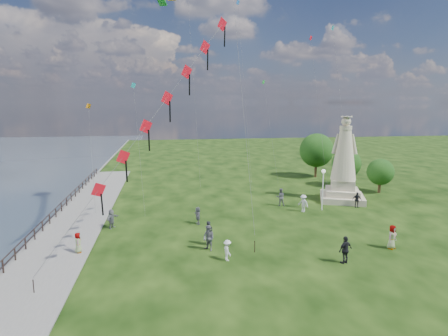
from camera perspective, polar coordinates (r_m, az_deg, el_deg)
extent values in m
cube|color=slate|center=(35.91, -26.14, -9.12)|extent=(0.30, 160.00, 0.60)
cube|color=slate|center=(33.33, -23.02, -9.88)|extent=(5.00, 60.00, 0.10)
cylinder|color=black|center=(28.55, -30.63, -12.87)|extent=(0.11, 0.11, 1.00)
cylinder|color=black|center=(30.28, -29.23, -11.46)|extent=(0.11, 0.11, 1.00)
cylinder|color=black|center=(32.04, -28.00, -10.20)|extent=(0.11, 0.11, 1.00)
cylinder|color=black|center=(33.83, -26.90, -9.07)|extent=(0.11, 0.11, 1.00)
cylinder|color=black|center=(35.64, -25.92, -8.06)|extent=(0.11, 0.11, 1.00)
cylinder|color=black|center=(37.47, -25.04, -7.13)|extent=(0.11, 0.11, 1.00)
cylinder|color=black|center=(39.31, -24.25, -6.30)|extent=(0.11, 0.11, 1.00)
cylinder|color=black|center=(41.17, -23.52, -5.53)|extent=(0.11, 0.11, 1.00)
cylinder|color=black|center=(43.05, -22.87, -4.84)|extent=(0.11, 0.11, 1.00)
cylinder|color=black|center=(44.93, -22.27, -4.20)|extent=(0.11, 0.11, 1.00)
cylinder|color=black|center=(46.82, -21.71, -3.61)|extent=(0.11, 0.11, 1.00)
cylinder|color=black|center=(48.72, -21.21, -3.07)|extent=(0.11, 0.11, 1.00)
cylinder|color=black|center=(50.63, -20.74, -2.56)|extent=(0.11, 0.11, 1.00)
cylinder|color=black|center=(52.55, -20.30, -2.10)|extent=(0.11, 0.11, 1.00)
cylinder|color=black|center=(54.47, -19.90, -1.67)|extent=(0.11, 0.11, 1.00)
cylinder|color=black|center=(56.40, -19.52, -1.26)|extent=(0.11, 0.11, 1.00)
cylinder|color=black|center=(58.33, -19.17, -0.89)|extent=(0.11, 0.11, 1.00)
cylinder|color=black|center=(60.27, -18.84, -0.53)|extent=(0.11, 0.11, 1.00)
cube|color=black|center=(35.50, -25.98, -7.32)|extent=(0.06, 52.00, 0.06)
cube|color=black|center=(35.62, -25.93, -7.98)|extent=(0.06, 52.00, 0.06)
cube|color=#B8A98B|center=(44.34, 17.53, -4.32)|extent=(6.03, 6.03, 0.66)
cube|color=#B8A98B|center=(44.19, 17.57, -3.48)|extent=(4.59, 4.59, 0.66)
cube|color=#B8A98B|center=(44.00, 17.63, -2.36)|extent=(3.16, 3.16, 1.10)
cylinder|color=#B8A98B|center=(43.15, 18.07, 5.84)|extent=(1.72, 1.72, 0.44)
sphere|color=#B8A98B|center=(43.11, 18.12, 6.74)|extent=(1.02, 1.02, 1.02)
cylinder|color=#B8A98B|center=(43.09, 18.16, 7.45)|extent=(1.22, 1.22, 0.11)
cylinder|color=silver|center=(39.45, 14.80, -3.47)|extent=(0.12, 0.12, 3.95)
sphere|color=white|center=(39.03, 14.93, -0.48)|extent=(0.39, 0.39, 0.39)
cylinder|color=#382314|center=(51.59, 18.01, -1.69)|extent=(0.36, 0.36, 1.87)
sphere|color=#0F380F|center=(51.23, 18.14, 0.62)|extent=(3.74, 3.74, 3.74)
cylinder|color=#382314|center=(49.59, 22.59, -2.59)|extent=(0.36, 0.36, 1.60)
sphere|color=#0F380F|center=(49.25, 22.73, -0.54)|extent=(3.20, 3.20, 3.20)
cylinder|color=#382314|center=(56.87, 13.80, -0.13)|extent=(0.36, 0.36, 2.47)
sphere|color=#0F380F|center=(56.47, 13.92, 2.64)|extent=(4.94, 4.94, 4.94)
imported|color=black|center=(29.36, -2.29, -9.88)|extent=(0.82, 0.78, 1.89)
imported|color=#595960|center=(28.28, -2.36, -10.62)|extent=(1.04, 1.10, 1.94)
imported|color=silver|center=(26.70, 0.52, -12.42)|extent=(0.68, 1.04, 1.49)
imported|color=black|center=(27.43, 18.01, -11.78)|extent=(1.27, 0.95, 1.95)
imported|color=#595960|center=(31.30, 24.22, -9.56)|extent=(1.05, 0.94, 1.84)
imported|color=#595960|center=(34.55, -16.76, -7.39)|extent=(1.33, 1.73, 1.71)
imported|color=#595960|center=(40.49, 8.60, -4.40)|extent=(0.97, 0.65, 1.90)
imported|color=silver|center=(38.71, 11.99, -5.28)|extent=(1.13, 1.27, 1.77)
imported|color=black|center=(41.83, 19.58, -4.59)|extent=(1.06, 0.76, 1.63)
imported|color=#595960|center=(29.70, -21.34, -10.73)|extent=(0.55, 0.79, 1.51)
imported|color=#595960|center=(34.27, -4.02, -7.22)|extent=(0.72, 1.52, 1.60)
cylinder|color=black|center=(25.05, -27.02, -15.85)|extent=(0.06, 0.06, 0.90)
cube|color=red|center=(24.92, -18.57, -3.18)|extent=(0.87, 0.64, 1.03)
cube|color=black|center=(25.02, -18.08, -5.34)|extent=(0.10, 0.28, 1.48)
cube|color=red|center=(25.42, -15.12, 1.64)|extent=(0.87, 0.64, 1.03)
cube|color=black|center=(25.45, -14.64, -0.50)|extent=(0.10, 0.28, 1.48)
cube|color=red|center=(26.19, -11.82, 6.21)|extent=(0.87, 0.64, 1.03)
cube|color=black|center=(26.15, -11.36, 4.14)|extent=(0.10, 0.28, 1.48)
cube|color=red|center=(27.19, -8.68, 10.47)|extent=(0.87, 0.64, 1.03)
cube|color=black|center=(27.09, -8.24, 8.48)|extent=(0.10, 0.28, 1.48)
cube|color=red|center=(28.40, -5.71, 14.37)|extent=(0.87, 0.64, 1.03)
cube|color=black|center=(28.25, -5.29, 12.47)|extent=(0.10, 0.28, 1.48)
cube|color=red|center=(29.80, -2.91, 17.90)|extent=(0.87, 0.64, 1.03)
cube|color=black|center=(29.61, -2.51, 16.10)|extent=(0.10, 0.28, 1.48)
cube|color=red|center=(31.36, -0.28, 21.05)|extent=(0.87, 0.64, 1.03)
cube|color=black|center=(31.13, 0.10, 19.36)|extent=(0.10, 0.28, 1.48)
cylinder|color=black|center=(28.20, 4.69, -11.84)|extent=(0.06, 0.06, 0.90)
cube|color=#1B9430|center=(23.36, -9.44, 23.69)|extent=(0.60, 0.66, 0.31)
cube|color=teal|center=(40.77, -13.65, 12.16)|extent=(0.51, 0.39, 0.57)
cylinder|color=#595959|center=(38.47, -12.82, 2.92)|extent=(1.02, 5.02, 12.63)
cube|color=red|center=(51.79, 13.09, 18.74)|extent=(0.51, 0.39, 0.57)
cylinder|color=#595959|center=(49.04, 14.29, 8.06)|extent=(1.02, 5.02, 18.99)
cylinder|color=#595959|center=(49.78, -4.62, 12.25)|extent=(1.02, 5.02, 25.77)
cube|color=#1B9430|center=(54.71, 6.04, 12.89)|extent=(0.51, 0.39, 0.57)
cylinder|color=#595959|center=(52.51, 7.14, 5.51)|extent=(1.02, 5.02, 13.72)
cube|color=orange|center=(42.99, -19.95, 8.86)|extent=(0.51, 0.39, 0.57)
cylinder|color=#595959|center=(40.82, -19.49, 1.47)|extent=(1.02, 5.02, 10.49)
cube|color=#1B59A9|center=(51.63, 2.13, 23.91)|extent=(0.51, 0.39, 0.57)
cylinder|color=#595959|center=(47.76, 3.22, 10.90)|extent=(1.02, 5.02, 23.32)
cube|color=teal|center=(48.16, 16.25, 19.83)|extent=(0.51, 0.39, 0.57)
cylinder|color=#595959|center=(45.36, 17.57, 8.05)|extent=(1.02, 5.02, 19.43)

